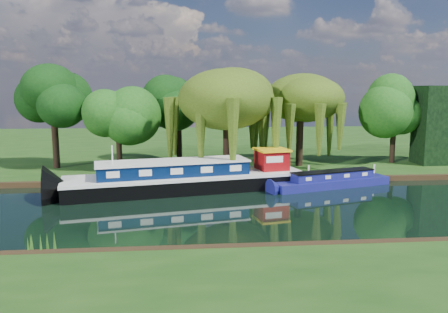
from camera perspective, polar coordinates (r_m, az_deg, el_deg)
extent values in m
plane|color=black|center=(30.78, 9.84, -6.57)|extent=(120.00, 120.00, 0.00)
cube|color=#163C10|center=(63.63, 1.99, 1.66)|extent=(120.00, 52.00, 0.45)
cube|color=black|center=(35.39, -4.93, -3.66)|extent=(19.51, 7.98, 1.27)
cube|color=silver|center=(35.24, -4.94, -2.49)|extent=(19.63, 8.08, 0.23)
cube|color=#05173C|center=(34.92, -6.66, -1.56)|extent=(12.18, 5.36, 1.01)
cube|color=silver|center=(34.83, -6.67, -0.65)|extent=(12.43, 5.61, 0.13)
cube|color=maroon|center=(37.26, 6.26, -0.46)|extent=(2.75, 2.75, 1.59)
cube|color=yellow|center=(37.13, 6.28, 0.88)|extent=(3.06, 3.06, 0.17)
cylinder|color=silver|center=(34.31, -14.35, -0.66)|extent=(0.11, 0.11, 2.54)
cube|color=navy|center=(37.47, 13.97, -3.49)|extent=(10.51, 4.64, 0.78)
cube|color=navy|center=(37.33, 14.01, -2.41)|extent=(7.38, 3.33, 0.65)
cube|color=black|center=(37.26, 14.03, -1.86)|extent=(7.49, 3.44, 0.09)
cube|color=silver|center=(35.26, 11.01, -2.91)|extent=(0.51, 0.19, 0.28)
cube|color=silver|center=(36.26, 13.45, -2.66)|extent=(0.51, 0.19, 0.28)
cube|color=silver|center=(37.33, 15.75, -2.43)|extent=(0.51, 0.19, 0.28)
cube|color=silver|center=(38.45, 17.92, -2.21)|extent=(0.51, 0.19, 0.28)
imported|color=maroon|center=(34.92, -4.70, -4.63)|extent=(3.87, 2.99, 0.74)
cylinder|color=black|center=(40.27, 0.37, 1.77)|extent=(0.70, 0.70, 5.44)
ellipsoid|color=#374D10|center=(39.98, 0.38, 7.36)|extent=(7.59, 7.59, 4.91)
cylinder|color=black|center=(44.46, 9.85, 2.02)|extent=(0.71, 0.71, 5.01)
ellipsoid|color=#374D10|center=(44.19, 9.97, 6.69)|extent=(6.85, 6.85, 4.42)
cylinder|color=black|center=(42.01, -13.57, 2.05)|extent=(0.50, 0.50, 5.78)
ellipsoid|color=#164D13|center=(41.81, -13.69, 5.27)|extent=(4.73, 4.73, 4.73)
cylinder|color=black|center=(45.58, -21.21, 2.96)|extent=(0.62, 0.62, 6.98)
ellipsoid|color=black|center=(45.41, -21.41, 6.55)|extent=(5.37, 5.37, 5.37)
cylinder|color=black|center=(47.01, -5.89, 3.29)|extent=(0.56, 0.56, 6.37)
ellipsoid|color=black|center=(46.84, -5.94, 6.46)|extent=(5.09, 5.09, 5.09)
cylinder|color=black|center=(49.01, 21.23, 2.77)|extent=(0.60, 0.60, 6.04)
ellipsoid|color=#164D13|center=(48.84, 21.39, 5.65)|extent=(4.83, 4.83, 4.83)
cube|color=black|center=(50.51, 27.03, 3.69)|extent=(6.00, 3.00, 8.00)
cylinder|color=silver|center=(40.56, 6.79, -0.56)|extent=(0.10, 0.10, 2.20)
sphere|color=white|center=(40.37, 6.82, 1.24)|extent=(0.36, 0.36, 0.36)
cylinder|color=silver|center=(37.80, -8.34, -2.19)|extent=(0.16, 0.16, 1.00)
cylinder|color=silver|center=(37.93, 0.75, -2.06)|extent=(0.16, 0.16, 1.00)
cylinder|color=silver|center=(39.25, 10.98, -1.86)|extent=(0.16, 0.16, 1.00)
cylinder|color=silver|center=(41.31, 19.00, -1.65)|extent=(0.16, 0.16, 1.00)
cone|color=#1E5216|center=(23.49, -23.05, -10.62)|extent=(1.20, 1.20, 1.10)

